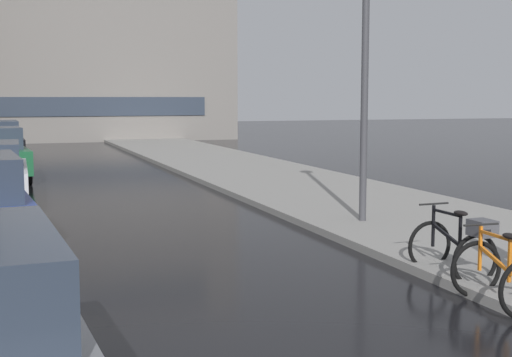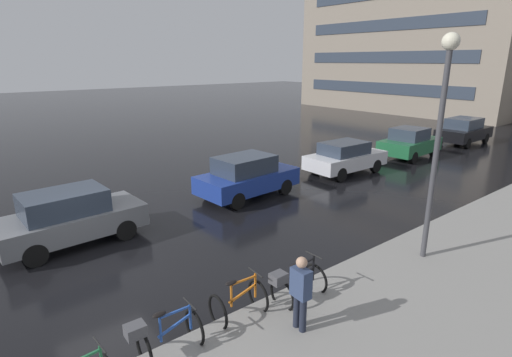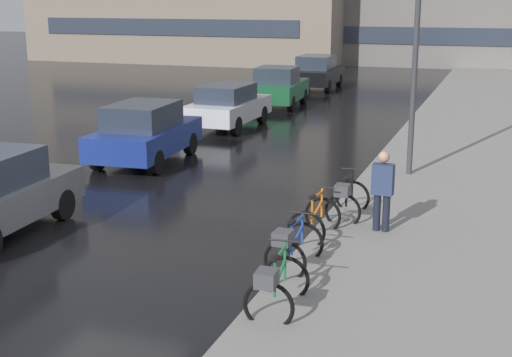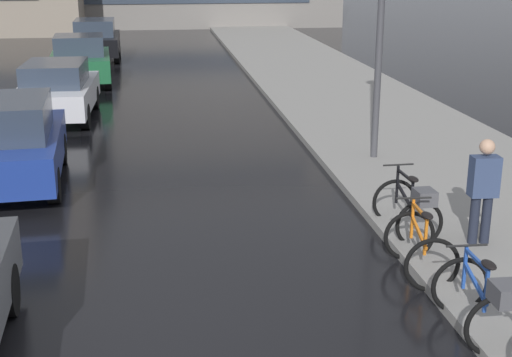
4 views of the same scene
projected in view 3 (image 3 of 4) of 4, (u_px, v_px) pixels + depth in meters
The scene contains 12 objects.
ground_plane at pixel (101, 246), 13.31m from camera, with size 140.00×140.00×0.00m, color black.
sidewalk_kerb at pixel (467, 156), 20.49m from camera, with size 4.80×60.00×0.14m, color gray.
bicycle_nearest at pixel (275, 287), 10.17m from camera, with size 0.81×1.38×1.02m.
bicycle_second at pixel (292, 247), 11.82m from camera, with size 0.76×1.34×0.98m.
bicycle_third at pixel (315, 221), 13.47m from camera, with size 0.80×1.10×0.98m.
bicycle_farthest at pixel (347, 200), 14.53m from camera, with size 0.77×1.39×1.02m.
car_blue at pixel (145, 132), 19.89m from camera, with size 2.17×4.21×1.68m.
car_white at pixel (228, 106), 25.14m from camera, with size 1.91×4.14×1.54m.
car_green at pixel (277, 87), 30.04m from camera, with size 2.19×3.99×1.68m.
car_black at pixel (317, 72), 35.78m from camera, with size 2.03×4.41×1.69m.
pedestrian at pixel (382, 189), 13.56m from camera, with size 0.41×0.26×1.71m.
streetlamp at pixel (417, 22), 17.25m from camera, with size 0.42×0.42×5.90m.
Camera 3 is at (6.94, -10.89, 4.52)m, focal length 50.00 mm.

